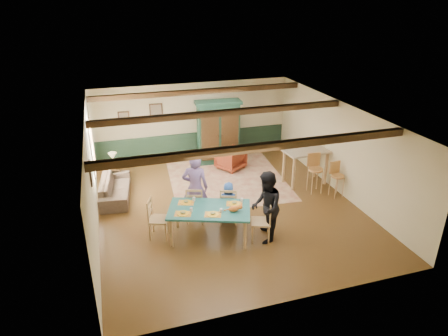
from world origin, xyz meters
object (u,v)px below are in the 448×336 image
object	(u,v)px
dining_table	(210,223)
person_man	(195,188)
dining_chair_end_left	(159,218)
bar_stool_right	(337,180)
dining_chair_end_right	(261,221)
sofa	(115,188)
counter_table	(305,167)
person_woman	(266,207)
armchair	(231,158)
bar_stool_left	(315,174)
dining_chair_far_right	(228,204)
armoire	(218,132)
end_table	(115,175)
cat	(234,208)
table_lamp	(113,160)
dining_chair_far_left	(195,204)
person_child	(229,202)

from	to	relation	value
dining_table	person_man	xyz separation A→B (m)	(-0.11, 0.96, 0.53)
dining_chair_end_left	bar_stool_right	size ratio (longest dim) A/B	0.97
dining_chair_end_right	sofa	world-z (taller)	dining_chair_end_right
person_man	counter_table	distance (m)	3.96
person_woman	armchair	world-z (taller)	person_woman
bar_stool_left	bar_stool_right	world-z (taller)	bar_stool_left
dining_table	dining_chair_far_right	size ratio (longest dim) A/B	1.89
dining_table	dining_chair_end_right	distance (m)	1.24
armoire	bar_stool_right	world-z (taller)	armoire
end_table	person_woman	bearing A→B (deg)	-52.93
armchair	cat	bearing A→B (deg)	42.11
sofa	table_lamp	world-z (taller)	table_lamp
dining_chair_end_left	armchair	xyz separation A→B (m)	(2.96, 3.45, -0.13)
dining_chair_far_right	dining_chair_end_left	size ratio (longest dim) A/B	1.00
dining_chair_end_right	armchair	bearing A→B (deg)	-168.50
armoire	table_lamp	size ratio (longest dim) A/B	4.61
dining_table	dining_chair_far_left	size ratio (longest dim) A/B	1.89
person_child	bar_stool_left	distance (m)	3.07
person_child	dining_table	bearing A→B (deg)	63.43
dining_chair_far_left	person_woman	bearing A→B (deg)	156.43
armoire	bar_stool_left	size ratio (longest dim) A/B	1.84
person_child	armchair	world-z (taller)	person_child
dining_chair_end_left	cat	xyz separation A→B (m)	(1.69, -0.72, 0.39)
armoire	sofa	size ratio (longest dim) A/B	1.09
armoire	bar_stool_right	size ratio (longest dim) A/B	2.10
cat	armchair	xyz separation A→B (m)	(1.28, 4.17, -0.53)
table_lamp	bar_stool_left	bearing A→B (deg)	-23.40
dining_table	dining_chair_far_left	world-z (taller)	dining_chair_far_left
dining_chair_end_left	dining_chair_end_right	xyz separation A→B (m)	(2.33, -0.84, 0.00)
dining_table	dining_chair_end_left	size ratio (longest dim) A/B	1.89
person_woman	table_lamp	size ratio (longest dim) A/B	3.71
dining_table	person_man	world-z (taller)	person_man
person_child	bar_stool_left	size ratio (longest dim) A/B	0.90
dining_chair_end_right	table_lamp	distance (m)	5.40
table_lamp	bar_stool_right	size ratio (longest dim) A/B	0.46
dining_chair_end_right	armoire	bearing A→B (deg)	-164.85
dining_chair_far_left	person_child	world-z (taller)	person_child
table_lamp	dining_chair_far_right	bearing A→B (deg)	-50.92
person_child	bar_stool_left	world-z (taller)	bar_stool_left
end_table	dining_chair_far_left	bearing A→B (deg)	-58.04
table_lamp	counter_table	bearing A→B (deg)	-17.73
bar_stool_left	bar_stool_right	size ratio (longest dim) A/B	1.14
person_child	armoire	world-z (taller)	armoire
dining_chair_end_right	sofa	distance (m)	4.63
end_table	bar_stool_left	world-z (taller)	bar_stool_left
person_woman	end_table	distance (m)	5.52
dining_table	bar_stool_left	bearing A→B (deg)	21.59
armoire	table_lamp	xyz separation A→B (m)	(-3.62, -0.67, -0.34)
end_table	bar_stool_right	distance (m)	6.84
sofa	table_lamp	xyz separation A→B (m)	(0.04, 1.05, 0.47)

